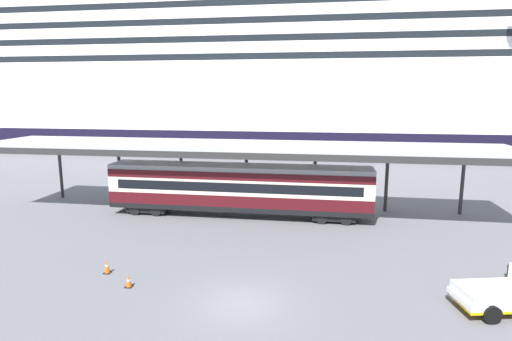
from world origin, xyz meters
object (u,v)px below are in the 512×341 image
(cruise_ship, at_px, (317,78))
(traffic_cone_near, at_px, (107,267))
(train_carriage, at_px, (239,188))
(quay_bollard, at_px, (512,271))
(traffic_cone_mid, at_px, (129,281))

(cruise_ship, relative_size, traffic_cone_near, 226.91)
(traffic_cone_near, bearing_deg, train_carriage, 67.17)
(quay_bollard, bearing_deg, cruise_ship, 101.86)
(cruise_ship, bearing_deg, quay_bollard, -78.14)
(cruise_ship, xyz_separation_m, quay_bollard, (11.10, -52.87, -11.74))
(traffic_cone_near, xyz_separation_m, quay_bollard, (21.33, 2.49, 0.14))
(cruise_ship, xyz_separation_m, train_carriage, (-5.27, -43.59, -9.95))
(traffic_cone_mid, bearing_deg, traffic_cone_near, 144.19)
(cruise_ship, relative_size, traffic_cone_mid, 278.21)
(cruise_ship, distance_m, quay_bollard, 55.28)
(traffic_cone_mid, relative_size, quay_bollard, 0.64)
(train_carriage, height_order, traffic_cone_mid, train_carriage)
(cruise_ship, height_order, quay_bollard, cruise_ship)
(cruise_ship, distance_m, traffic_cone_near, 57.54)
(traffic_cone_mid, xyz_separation_m, quay_bollard, (19.43, 3.86, 0.21))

